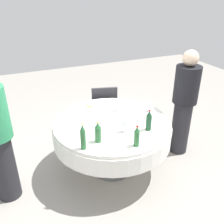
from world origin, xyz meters
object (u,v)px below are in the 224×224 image
(person_front, at_px, (184,103))
(chair_north, at_px, (104,106))
(bottle_green_west, at_px, (83,137))
(plate_south, at_px, (90,107))
(plate_east, at_px, (118,102))
(wine_glass_north, at_px, (149,104))
(wine_glass_far, at_px, (117,105))
(bottle_green_front, at_px, (98,133))
(dining_table, at_px, (112,131))
(bottle_green_far, at_px, (137,137))
(plate_inner, at_px, (103,118))
(bottle_dark_green_outer, at_px, (149,121))
(wine_glass_near, at_px, (124,123))

(person_front, relative_size, chair_north, 1.78)
(person_front, distance_m, chair_north, 1.28)
(bottle_green_west, xyz_separation_m, plate_south, (0.38, 0.92, -0.13))
(plate_east, bearing_deg, chair_north, 97.17)
(wine_glass_north, xyz_separation_m, chair_north, (-0.32, 0.84, -0.33))
(wine_glass_far, distance_m, wine_glass_north, 0.43)
(bottle_green_west, distance_m, plate_south, 1.00)
(bottle_green_west, height_order, wine_glass_north, bottle_green_west)
(bottle_green_front, distance_m, plate_east, 1.04)
(dining_table, relative_size, bottle_green_far, 6.19)
(bottle_green_far, distance_m, person_front, 1.22)
(bottle_green_far, relative_size, plate_east, 1.02)
(chair_north, bearing_deg, plate_south, -117.82)
(bottle_green_front, distance_m, person_front, 1.46)
(wine_glass_far, height_order, wine_glass_north, wine_glass_north)
(wine_glass_north, bearing_deg, bottle_green_west, -155.92)
(plate_east, xyz_separation_m, plate_south, (-0.43, 0.03, 0.00))
(bottle_green_front, relative_size, plate_inner, 0.97)
(bottle_dark_green_outer, height_order, plate_east, bottle_dark_green_outer)
(chair_north, bearing_deg, wine_glass_near, -84.97)
(bottle_green_front, height_order, chair_north, bottle_green_front)
(chair_north, bearing_deg, plate_inner, -96.84)
(bottle_green_front, relative_size, wine_glass_near, 1.66)
(wine_glass_far, bearing_deg, plate_south, 140.36)
(dining_table, distance_m, plate_south, 0.54)
(bottle_green_front, height_order, person_front, person_front)
(bottle_green_far, bearing_deg, dining_table, 92.40)
(wine_glass_north, bearing_deg, plate_east, 123.24)
(bottle_dark_green_outer, height_order, wine_glass_north, bottle_dark_green_outer)
(plate_inner, bearing_deg, chair_north, 67.74)
(bottle_dark_green_outer, distance_m, bottle_green_west, 0.82)
(dining_table, relative_size, bottle_dark_green_outer, 5.80)
(bottle_green_front, bearing_deg, person_front, 13.54)
(bottle_green_west, height_order, plate_east, bottle_green_west)
(wine_glass_far, xyz_separation_m, person_front, (0.92, -0.26, -0.03))
(wine_glass_far, height_order, plate_south, wine_glass_far)
(dining_table, height_order, wine_glass_near, wine_glass_near)
(bottle_green_far, relative_size, chair_north, 0.28)
(bottle_green_west, distance_m, plate_east, 1.21)
(bottle_green_front, xyz_separation_m, chair_north, (0.57, 1.26, -0.33))
(bottle_dark_green_outer, xyz_separation_m, wine_glass_near, (-0.28, 0.07, -0.01))
(chair_north, bearing_deg, plate_east, -67.41)
(bottle_dark_green_outer, relative_size, person_front, 0.17)
(wine_glass_near, height_order, plate_east, wine_glass_near)
(bottle_dark_green_outer, xyz_separation_m, plate_south, (-0.44, 0.86, -0.11))
(chair_north, bearing_deg, bottle_green_front, -98.87)
(wine_glass_north, bearing_deg, bottle_green_far, -129.91)
(bottle_dark_green_outer, relative_size, bottle_green_far, 1.07)
(bottle_dark_green_outer, distance_m, plate_south, 0.97)
(plate_east, height_order, chair_north, chair_north)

